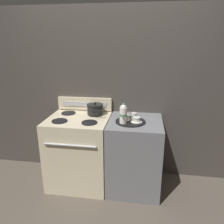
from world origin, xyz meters
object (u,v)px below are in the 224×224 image
at_px(serving_tray, 130,122).
at_px(creamer_jug, 134,116).
at_px(saucepan, 95,109).
at_px(stove, 80,150).
at_px(teacup_left, 125,117).
at_px(teacup_right, 137,120).
at_px(teapot, 123,114).

relative_size(serving_tray, creamer_jug, 4.48).
height_order(saucepan, serving_tray, saucepan).
xyz_separation_m(stove, saucepan, (0.18, 0.15, 0.52)).
height_order(teacup_left, teacup_right, same).
bearing_deg(saucepan, serving_tray, -23.34).
bearing_deg(serving_tray, creamer_jug, 64.76).
xyz_separation_m(serving_tray, teacup_right, (0.07, -0.02, 0.03)).
bearing_deg(teapot, saucepan, 144.10).
bearing_deg(teapot, creamer_jug, 54.23).
distance_m(serving_tray, creamer_jug, 0.10).
bearing_deg(teacup_left, stove, 179.22).
height_order(stove, saucepan, saucepan).
height_order(serving_tray, teacup_left, teacup_left).
xyz_separation_m(serving_tray, teacup_left, (-0.06, 0.04, 0.03)).
distance_m(serving_tray, teapot, 0.16).
height_order(teacup_right, creamer_jug, creamer_jug).
xyz_separation_m(stove, teacup_left, (0.57, -0.01, 0.48)).
bearing_deg(stove, teapot, -12.86).
bearing_deg(stove, serving_tray, -4.39).
bearing_deg(teapot, stove, 167.14).
relative_size(saucepan, serving_tray, 0.84).
relative_size(teapot, teacup_right, 1.79).
distance_m(stove, teacup_right, 0.86).
xyz_separation_m(stove, serving_tray, (0.64, -0.05, 0.45)).
xyz_separation_m(saucepan, teapot, (0.38, -0.28, 0.05)).
relative_size(stove, saucepan, 3.09).
xyz_separation_m(saucepan, serving_tray, (0.46, -0.20, -0.07)).
distance_m(serving_tray, teacup_left, 0.08).
distance_m(stove, serving_tray, 0.78).
distance_m(serving_tray, teacup_right, 0.08).
bearing_deg(teacup_right, creamer_jug, 109.05).
bearing_deg(teacup_right, teapot, -158.09).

